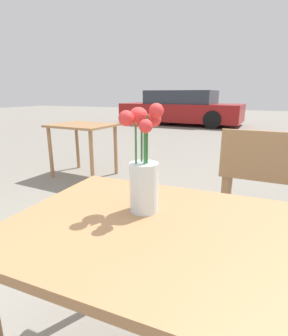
# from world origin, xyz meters

# --- Properties ---
(table_front) EXTENTS (0.94, 0.76, 0.73)m
(table_front) POSITION_xyz_m (0.00, -0.00, 0.62)
(table_front) COLOR #9E7047
(table_front) RESTS_ON ground_plane
(flower_vase) EXTENTS (0.14, 0.13, 0.38)m
(flower_vase) POSITION_xyz_m (-0.06, 0.08, 0.87)
(flower_vase) COLOR silver
(flower_vase) RESTS_ON table_front
(table_back) EXTENTS (0.87, 0.72, 0.73)m
(table_back) POSITION_xyz_m (-1.95, 2.25, 0.61)
(table_back) COLOR #9E7047
(table_back) RESTS_ON ground_plane
(parked_car) EXTENTS (4.54, 2.03, 1.26)m
(parked_car) POSITION_xyz_m (-2.56, 9.24, 0.60)
(parked_car) COLOR maroon
(parked_car) RESTS_ON ground_plane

